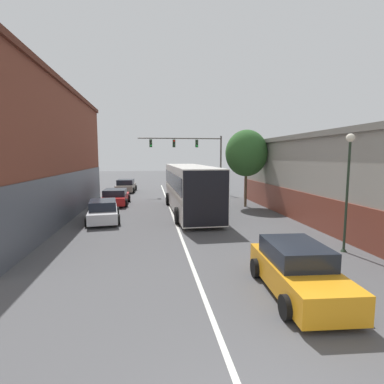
% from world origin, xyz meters
% --- Properties ---
extents(lane_center_line, '(0.14, 44.39, 0.01)m').
position_xyz_m(lane_center_line, '(0.00, 16.20, 0.00)').
color(lane_center_line, silver).
rests_on(lane_center_line, ground_plane).
extents(building_left_brick, '(7.53, 20.88, 8.42)m').
position_xyz_m(building_left_brick, '(-10.08, 17.19, 4.32)').
color(building_left_brick, brown).
rests_on(building_left_brick, ground_plane).
extents(building_right_storefront, '(9.51, 22.22, 5.31)m').
position_xyz_m(building_right_storefront, '(12.03, 13.86, 2.78)').
color(building_right_storefront, '#9E998E').
rests_on(building_right_storefront, ground_plane).
extents(bus, '(3.02, 11.49, 3.31)m').
position_xyz_m(bus, '(1.28, 17.90, 1.86)').
color(bus, silver).
rests_on(bus, ground_plane).
extents(hatchback_foreground, '(2.13, 4.28, 1.44)m').
position_xyz_m(hatchback_foreground, '(2.72, 4.88, 0.68)').
color(hatchback_foreground, orange).
rests_on(hatchback_foreground, ground_plane).
extents(parked_car_left_near, '(2.29, 4.54, 1.40)m').
position_xyz_m(parked_car_left_near, '(-4.23, 31.29, 0.66)').
color(parked_car_left_near, slate).
rests_on(parked_car_left_near, ground_plane).
extents(parked_car_left_mid, '(2.18, 4.48, 1.29)m').
position_xyz_m(parked_car_left_mid, '(-4.35, 22.17, 0.63)').
color(parked_car_left_mid, red).
rests_on(parked_car_left_mid, ground_plane).
extents(parked_car_left_far, '(2.34, 4.50, 1.32)m').
position_xyz_m(parked_car_left_far, '(-4.37, 15.69, 0.63)').
color(parked_car_left_far, silver).
rests_on(parked_car_left_far, ground_plane).
extents(traffic_signal_gantry, '(8.78, 0.36, 6.13)m').
position_xyz_m(traffic_signal_gantry, '(3.01, 28.38, 4.60)').
color(traffic_signal_gantry, '#514C47').
rests_on(traffic_signal_gantry, ground_plane).
extents(street_lamp, '(0.35, 0.35, 4.88)m').
position_xyz_m(street_lamp, '(6.52, 8.22, 3.01)').
color(street_lamp, '#233323').
rests_on(street_lamp, ground_plane).
extents(street_tree_near, '(3.29, 2.96, 6.03)m').
position_xyz_m(street_tree_near, '(5.99, 19.76, 4.21)').
color(street_tree_near, brown).
rests_on(street_tree_near, ground_plane).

